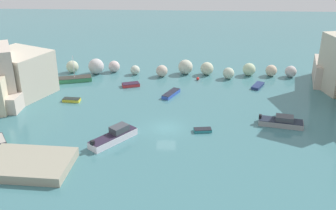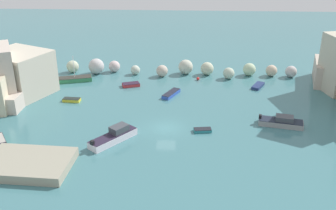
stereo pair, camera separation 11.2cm
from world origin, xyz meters
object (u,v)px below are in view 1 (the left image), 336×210
(moored_boat_4, at_px, (203,130))
(moored_boat_6, at_px, (114,136))
(stone_dock, at_px, (29,164))
(moored_boat_3, at_px, (281,122))
(moored_boat_1, at_px, (72,100))
(moored_boat_8, at_px, (75,79))
(channel_buoy, at_px, (198,79))
(moored_boat_0, at_px, (258,86))
(moored_boat_2, at_px, (131,85))
(moored_boat_5, at_px, (0,140))
(moored_boat_7, at_px, (171,94))

(moored_boat_4, distance_m, moored_boat_6, 11.13)
(stone_dock, relative_size, moored_boat_3, 1.53)
(moored_boat_1, height_order, moored_boat_6, moored_boat_6)
(moored_boat_4, bearing_deg, moored_boat_6, 7.54)
(stone_dock, bearing_deg, moored_boat_8, 94.42)
(channel_buoy, distance_m, moored_boat_0, 10.02)
(moored_boat_2, relative_size, moored_boat_5, 0.97)
(moored_boat_1, relative_size, moored_boat_8, 0.45)
(moored_boat_2, distance_m, moored_boat_8, 9.88)
(stone_dock, height_order, moored_boat_8, moored_boat_8)
(moored_boat_8, bearing_deg, moored_boat_4, -55.53)
(channel_buoy, distance_m, moored_boat_3, 19.49)
(moored_boat_0, relative_size, moored_boat_5, 1.07)
(moored_boat_4, bearing_deg, stone_dock, 18.36)
(moored_boat_0, distance_m, moored_boat_3, 13.74)
(moored_boat_0, relative_size, moored_boat_7, 0.82)
(moored_boat_4, height_order, moored_boat_6, moored_boat_6)
(moored_boat_6, bearing_deg, moored_boat_0, -7.70)
(moored_boat_2, bearing_deg, moored_boat_7, -48.12)
(stone_dock, height_order, moored_boat_1, stone_dock)
(moored_boat_2, xyz_separation_m, moored_boat_5, (-13.12, -19.30, 0.05))
(moored_boat_0, relative_size, moored_boat_2, 1.11)
(moored_boat_0, relative_size, moored_boat_6, 0.55)
(channel_buoy, relative_size, moored_boat_1, 0.20)
(moored_boat_0, bearing_deg, moored_boat_7, 134.17)
(moored_boat_0, relative_size, moored_boat_1, 1.29)
(moored_boat_2, distance_m, moored_boat_7, 7.59)
(moored_boat_7, bearing_deg, moored_boat_2, -92.39)
(moored_boat_0, bearing_deg, moored_boat_3, -149.04)
(stone_dock, distance_m, moored_boat_3, 31.34)
(channel_buoy, distance_m, moored_boat_7, 8.10)
(moored_boat_7, bearing_deg, moored_boat_6, 2.55)
(moored_boat_0, relative_size, moored_boat_3, 0.57)
(moored_boat_2, bearing_deg, channel_buoy, -3.20)
(moored_boat_2, height_order, moored_boat_3, moored_boat_3)
(moored_boat_1, relative_size, moored_boat_6, 0.43)
(moored_boat_4, height_order, moored_boat_8, moored_boat_8)
(moored_boat_0, bearing_deg, moored_boat_8, 115.04)
(moored_boat_4, bearing_deg, moored_boat_3, -175.74)
(moored_boat_2, height_order, moored_boat_8, moored_boat_8)
(channel_buoy, relative_size, moored_boat_3, 0.09)
(stone_dock, relative_size, moored_boat_0, 2.68)
(moored_boat_6, height_order, moored_boat_7, moored_boat_6)
(moored_boat_7, bearing_deg, moored_boat_0, 132.45)
(moored_boat_3, relative_size, moored_boat_6, 0.97)
(moored_boat_4, bearing_deg, moored_boat_8, -47.16)
(stone_dock, xyz_separation_m, moored_boat_7, (14.38, 21.01, -0.23))
(channel_buoy, height_order, moored_boat_6, moored_boat_6)
(channel_buoy, xyz_separation_m, moored_boat_0, (9.65, -2.68, -0.05))
(moored_boat_6, relative_size, moored_boat_7, 1.48)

